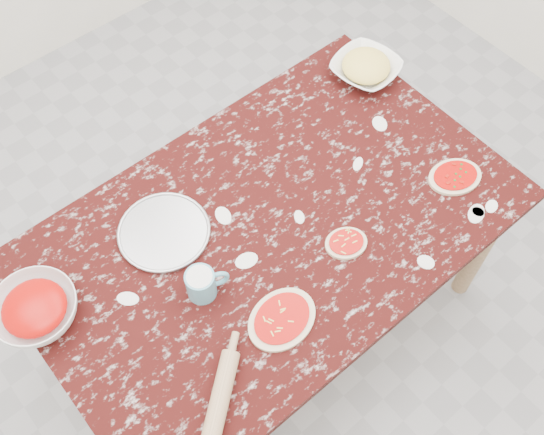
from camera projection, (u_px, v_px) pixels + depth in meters
The scene contains 10 objects.
ground at pixel (272, 316), 2.74m from camera, with size 4.00×4.00×0.00m, color gray.
worktable at pixel (272, 238), 2.18m from camera, with size 1.60×1.00×0.75m.
pizza_tray at pixel (164, 232), 2.08m from camera, with size 0.29×0.29×0.01m, color #B2B2B7.
sauce_bowl at pixel (36, 310), 1.90m from camera, with size 0.26×0.26×0.08m, color white.
cheese_bowl at pixel (366, 69), 2.44m from camera, with size 0.24×0.24×0.06m, color white.
flour_mug at pixel (202, 284), 1.93m from camera, with size 0.13×0.09×0.11m.
pizza_left at pixel (282, 319), 1.92m from camera, with size 0.25×0.20×0.02m.
pizza_mid at pixel (346, 243), 2.06m from camera, with size 0.17×0.16×0.02m.
pizza_right at pixel (455, 177), 2.20m from camera, with size 0.23×0.20×0.02m.
rolling_pin at pixel (220, 399), 1.78m from camera, with size 0.05×0.05×0.27m, color tan.
Camera 1 is at (-0.70, -0.83, 2.55)m, focal length 42.50 mm.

